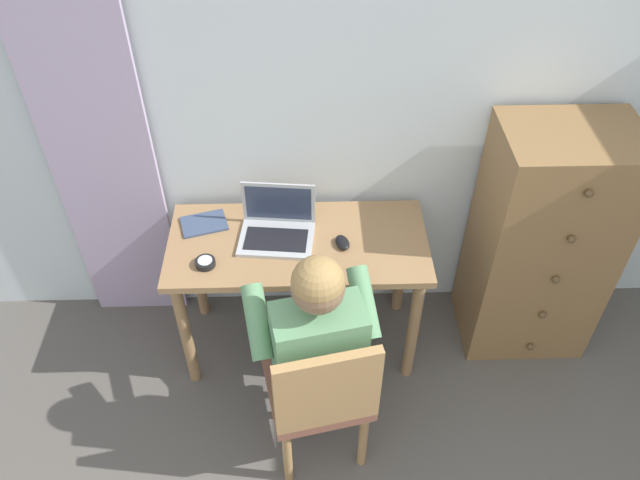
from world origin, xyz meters
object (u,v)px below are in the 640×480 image
(chair, at_px, (321,393))
(notebook_pad, at_px, (204,223))
(desk, at_px, (298,259))
(laptop, at_px, (277,227))
(dresser, at_px, (541,243))
(person_seated, at_px, (312,332))
(computer_mouse, at_px, (342,242))
(desk_clock, at_px, (205,263))

(chair, relative_size, notebook_pad, 4.17)
(desk, xyz_separation_m, laptop, (-0.09, 0.05, 0.17))
(desk, distance_m, dresser, 1.18)
(person_seated, height_order, computer_mouse, person_seated)
(dresser, bearing_deg, computer_mouse, -174.44)
(desk, xyz_separation_m, chair, (0.09, -0.65, -0.13))
(computer_mouse, height_order, desk_clock, computer_mouse)
(person_seated, xyz_separation_m, laptop, (-0.15, 0.52, 0.12))
(chair, relative_size, laptop, 2.41)
(chair, xyz_separation_m, notebook_pad, (-0.53, 0.78, 0.26))
(computer_mouse, bearing_deg, person_seated, -124.16)
(computer_mouse, bearing_deg, chair, -116.19)
(dresser, xyz_separation_m, desk_clock, (-1.59, -0.21, 0.12))
(laptop, distance_m, computer_mouse, 0.31)
(desk, relative_size, dresser, 0.95)
(dresser, bearing_deg, notebook_pad, 177.73)
(chair, distance_m, notebook_pad, 0.98)
(computer_mouse, distance_m, notebook_pad, 0.67)
(desk, xyz_separation_m, desk_clock, (-0.41, -0.14, 0.13))
(desk_clock, bearing_deg, computer_mouse, 10.27)
(laptop, bearing_deg, dresser, 0.77)
(notebook_pad, bearing_deg, person_seated, -66.33)
(desk, distance_m, laptop, 0.20)
(notebook_pad, bearing_deg, computer_mouse, -29.89)
(notebook_pad, bearing_deg, dresser, -18.39)
(desk_clock, bearing_deg, notebook_pad, 97.49)
(person_seated, bearing_deg, computer_mouse, 71.45)
(desk, bearing_deg, dresser, 3.13)
(dresser, bearing_deg, person_seated, -154.41)
(dresser, bearing_deg, laptop, -179.23)
(desk, relative_size, person_seated, 1.01)
(computer_mouse, bearing_deg, laptop, 149.78)
(dresser, relative_size, chair, 1.45)
(person_seated, distance_m, notebook_pad, 0.79)
(laptop, height_order, computer_mouse, laptop)
(desk, height_order, laptop, laptop)
(person_seated, xyz_separation_m, computer_mouse, (0.15, 0.44, 0.09))
(laptop, xyz_separation_m, computer_mouse, (0.30, -0.08, -0.04))
(desk, bearing_deg, laptop, 153.24)
(desk, bearing_deg, chair, -82.26)
(desk, bearing_deg, person_seated, -83.23)
(desk, bearing_deg, computer_mouse, -8.45)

